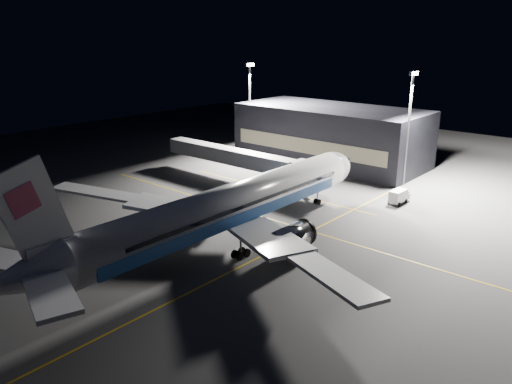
{
  "coord_description": "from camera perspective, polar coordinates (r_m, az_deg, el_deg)",
  "views": [
    {
      "loc": [
        -45.25,
        -43.14,
        27.06
      ],
      "look_at": [
        4.64,
        -0.26,
        6.0
      ],
      "focal_mm": 35.0,
      "sensor_mm": 36.0,
      "label": 1
    }
  ],
  "objects": [
    {
      "name": "ground",
      "position": [
        68.12,
        -2.72,
        -5.67
      ],
      "size": [
        200.0,
        200.0,
        0.0
      ],
      "primitive_type": "plane",
      "color": "#4C4C4F",
      "rests_on": "ground"
    },
    {
      "name": "guide_line_main",
      "position": [
        75.13,
        2.52,
        -3.37
      ],
      "size": [
        0.25,
        80.0,
        0.01
      ],
      "primitive_type": "cube",
      "color": "gold",
      "rests_on": "ground"
    },
    {
      "name": "guide_line_cross",
      "position": [
        64.49,
        1.19,
        -7.06
      ],
      "size": [
        70.0,
        0.25,
        0.01
      ],
      "primitive_type": "cube",
      "color": "gold",
      "rests_on": "ground"
    },
    {
      "name": "guide_line_side",
      "position": [
        89.88,
        2.26,
        0.22
      ],
      "size": [
        0.25,
        40.0,
        0.01
      ],
      "primitive_type": "cube",
      "color": "gold",
      "rests_on": "ground"
    },
    {
      "name": "airliner",
      "position": [
        65.51,
        -3.43,
        -1.81
      ],
      "size": [
        61.48,
        54.22,
        16.64
      ],
      "color": "silver",
      "rests_on": "ground"
    },
    {
      "name": "terminal",
      "position": [
        109.69,
        8.52,
        6.49
      ],
      "size": [
        18.12,
        40.0,
        12.0
      ],
      "color": "black",
      "rests_on": "ground"
    },
    {
      "name": "jet_bridge",
      "position": [
        93.66,
        -1.58,
        3.86
      ],
      "size": [
        3.6,
        34.4,
        6.3
      ],
      "color": "#B2B2B7",
      "rests_on": "ground"
    },
    {
      "name": "floodlight_mast_north",
      "position": [
        114.57,
        -0.71,
        10.38
      ],
      "size": [
        2.4,
        0.68,
        20.7
      ],
      "color": "#59595E",
      "rests_on": "ground"
    },
    {
      "name": "floodlight_mast_south",
      "position": [
        94.13,
        17.1,
        8.0
      ],
      "size": [
        2.4,
        0.67,
        20.7
      ],
      "color": "#59595E",
      "rests_on": "ground"
    },
    {
      "name": "service_truck",
      "position": [
        86.07,
        16.06,
        -0.42
      ],
      "size": [
        4.61,
        2.18,
        2.32
      ],
      "rotation": [
        0.0,
        0.0,
        -0.04
      ],
      "color": "white",
      "rests_on": "ground"
    },
    {
      "name": "baggage_tug",
      "position": [
        73.61,
        -11.82,
        -3.54
      ],
      "size": [
        2.97,
        2.72,
        1.75
      ],
      "rotation": [
        0.0,
        0.0,
        0.41
      ],
      "color": "black",
      "rests_on": "ground"
    },
    {
      "name": "safety_cone_a",
      "position": [
        70.12,
        -9.1,
        -4.89
      ],
      "size": [
        0.44,
        0.44,
        0.66
      ],
      "primitive_type": "cone",
      "color": "#FF580A",
      "rests_on": "ground"
    },
    {
      "name": "safety_cone_b",
      "position": [
        75.48,
        -6.13,
        -3.09
      ],
      "size": [
        0.44,
        0.44,
        0.67
      ],
      "primitive_type": "cone",
      "color": "#FF580A",
      "rests_on": "ground"
    },
    {
      "name": "safety_cone_c",
      "position": [
        71.02,
        -9.32,
        -4.64
      ],
      "size": [
        0.39,
        0.39,
        0.59
      ],
      "primitive_type": "cone",
      "color": "#FF580A",
      "rests_on": "ground"
    }
  ]
}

